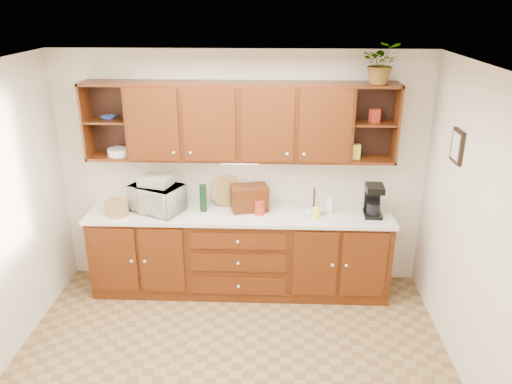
# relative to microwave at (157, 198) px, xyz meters

# --- Properties ---
(floor) EXTENTS (4.00, 4.00, 0.00)m
(floor) POSITION_rel_microwave_xyz_m (0.88, -1.45, -1.09)
(floor) COLOR olive
(floor) RESTS_ON ground
(ceiling) EXTENTS (4.00, 4.00, 0.00)m
(ceiling) POSITION_rel_microwave_xyz_m (0.88, -1.45, 1.51)
(ceiling) COLOR white
(ceiling) RESTS_ON back_wall
(back_wall) EXTENTS (4.00, 0.00, 4.00)m
(back_wall) POSITION_rel_microwave_xyz_m (0.88, 0.30, 0.21)
(back_wall) COLOR silver
(back_wall) RESTS_ON floor
(right_wall) EXTENTS (0.00, 3.50, 3.50)m
(right_wall) POSITION_rel_microwave_xyz_m (2.88, -1.45, 0.21)
(right_wall) COLOR silver
(right_wall) RESTS_ON floor
(base_cabinets) EXTENTS (3.20, 0.60, 0.90)m
(base_cabinets) POSITION_rel_microwave_xyz_m (0.88, 0.00, -0.64)
(base_cabinets) COLOR #3B1706
(base_cabinets) RESTS_ON floor
(countertop) EXTENTS (3.24, 0.64, 0.04)m
(countertop) POSITION_rel_microwave_xyz_m (0.88, -0.01, -0.17)
(countertop) COLOR silver
(countertop) RESTS_ON base_cabinets
(upper_cabinets) EXTENTS (3.20, 0.33, 0.80)m
(upper_cabinets) POSITION_rel_microwave_xyz_m (0.89, 0.14, 0.81)
(upper_cabinets) COLOR #3B1706
(upper_cabinets) RESTS_ON back_wall
(undercabinet_light) EXTENTS (0.40, 0.05, 0.02)m
(undercabinet_light) POSITION_rel_microwave_xyz_m (0.88, 0.09, 0.38)
(undercabinet_light) COLOR white
(undercabinet_light) RESTS_ON upper_cabinets
(framed_picture) EXTENTS (0.03, 0.24, 0.30)m
(framed_picture) POSITION_rel_microwave_xyz_m (2.86, -0.55, 0.76)
(framed_picture) COLOR black
(framed_picture) RESTS_ON right_wall
(wicker_basket) EXTENTS (0.29, 0.29, 0.15)m
(wicker_basket) POSITION_rel_microwave_xyz_m (-0.40, -0.12, -0.07)
(wicker_basket) COLOR olive
(wicker_basket) RESTS_ON countertop
(microwave) EXTENTS (0.63, 0.55, 0.29)m
(microwave) POSITION_rel_microwave_xyz_m (0.00, 0.00, 0.00)
(microwave) COLOR beige
(microwave) RESTS_ON countertop
(towel_stack) EXTENTS (0.37, 0.31, 0.09)m
(towel_stack) POSITION_rel_microwave_xyz_m (0.00, 0.00, 0.19)
(towel_stack) COLOR #D7BD65
(towel_stack) RESTS_ON microwave
(wine_bottle) EXTENTS (0.09, 0.09, 0.30)m
(wine_bottle) POSITION_rel_microwave_xyz_m (0.49, 0.01, 0.00)
(wine_bottle) COLOR black
(wine_bottle) RESTS_ON countertop
(woven_tray) EXTENTS (0.35, 0.19, 0.34)m
(woven_tray) POSITION_rel_microwave_xyz_m (0.72, 0.19, -0.14)
(woven_tray) COLOR olive
(woven_tray) RESTS_ON countertop
(bread_box) EXTENTS (0.43, 0.32, 0.27)m
(bread_box) POSITION_rel_microwave_xyz_m (0.98, 0.07, -0.01)
(bread_box) COLOR #3B1706
(bread_box) RESTS_ON countertop
(mug_tree) EXTENTS (0.23, 0.24, 0.28)m
(mug_tree) POSITION_rel_microwave_xyz_m (1.67, -0.00, -0.10)
(mug_tree) COLOR #3B1706
(mug_tree) RESTS_ON countertop
(canister_red) EXTENTS (0.11, 0.11, 0.14)m
(canister_red) POSITION_rel_microwave_xyz_m (1.10, -0.05, -0.07)
(canister_red) COLOR #B02819
(canister_red) RESTS_ON countertop
(canister_white) EXTENTS (0.10, 0.10, 0.17)m
(canister_white) POSITION_rel_microwave_xyz_m (1.84, 0.02, -0.06)
(canister_white) COLOR white
(canister_white) RESTS_ON countertop
(canister_yellow) EXTENTS (0.09, 0.09, 0.11)m
(canister_yellow) POSITION_rel_microwave_xyz_m (1.69, -0.10, -0.09)
(canister_yellow) COLOR yellow
(canister_yellow) RESTS_ON countertop
(coffee_maker) EXTENTS (0.19, 0.24, 0.34)m
(coffee_maker) POSITION_rel_microwave_xyz_m (2.28, -0.02, 0.02)
(coffee_maker) COLOR black
(coffee_maker) RESTS_ON countertop
(bowl_stack) EXTENTS (0.18, 0.18, 0.04)m
(bowl_stack) POSITION_rel_microwave_xyz_m (-0.47, 0.13, 0.83)
(bowl_stack) COLOR navy
(bowl_stack) RESTS_ON upper_cabinets
(plate_stack) EXTENTS (0.29, 0.29, 0.07)m
(plate_stack) POSITION_rel_microwave_xyz_m (-0.40, 0.13, 0.47)
(plate_stack) COLOR white
(plate_stack) RESTS_ON upper_cabinets
(pantry_box_yellow) EXTENTS (0.09, 0.08, 0.15)m
(pantry_box_yellow) POSITION_rel_microwave_xyz_m (2.08, 0.10, 0.51)
(pantry_box_yellow) COLOR yellow
(pantry_box_yellow) RESTS_ON upper_cabinets
(pantry_box_red) EXTENTS (0.11, 0.11, 0.13)m
(pantry_box_red) POSITION_rel_microwave_xyz_m (2.25, 0.12, 0.88)
(pantry_box_red) COLOR #B02819
(pantry_box_red) RESTS_ON upper_cabinets
(potted_plant) EXTENTS (0.40, 0.36, 0.40)m
(potted_plant) POSITION_rel_microwave_xyz_m (2.26, 0.07, 1.41)
(potted_plant) COLOR #999999
(potted_plant) RESTS_ON upper_cabinets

